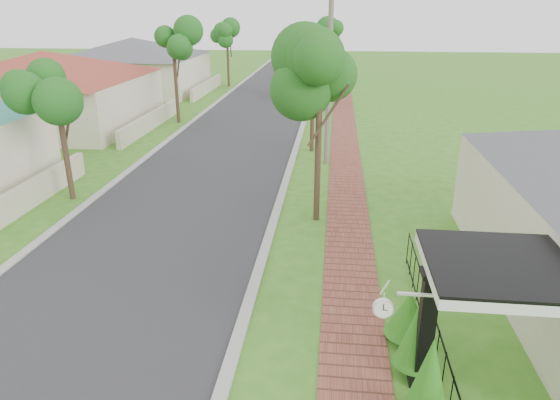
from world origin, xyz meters
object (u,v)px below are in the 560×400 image
at_px(parked_car_red, 307,91).
at_px(parked_car_white, 294,88).
at_px(near_tree, 320,81).
at_px(utility_pole, 329,79).
at_px(porch_post, 425,335).
at_px(station_clock, 386,307).

xyz_separation_m(parked_car_red, parked_car_white, (-1.18, 1.75, -0.05)).
xyz_separation_m(near_tree, utility_pole, (0.18, 6.86, -0.85)).
bearing_deg(utility_pole, porch_post, -81.39).
height_order(parked_car_red, utility_pole, utility_pole).
bearing_deg(station_clock, utility_pole, 95.23).
bearing_deg(porch_post, parked_car_red, 97.45).
distance_m(parked_car_white, near_tree, 25.98).
xyz_separation_m(porch_post, parked_car_white, (-5.33, 33.49, -0.37)).
xyz_separation_m(porch_post, station_clock, (-0.85, -0.40, 0.83)).
height_order(porch_post, station_clock, porch_post).
relative_size(porch_post, parked_car_red, 0.54).
xyz_separation_m(porch_post, near_tree, (-2.43, 8.00, 3.70)).
bearing_deg(near_tree, utility_pole, 88.49).
xyz_separation_m(parked_car_red, utility_pole, (1.90, -16.89, 3.18)).
xyz_separation_m(porch_post, utility_pole, (-2.25, 14.86, 2.86)).
relative_size(parked_car_red, parked_car_white, 1.04).
height_order(porch_post, parked_car_white, porch_post).
height_order(porch_post, parked_car_red, porch_post).
bearing_deg(parked_car_red, near_tree, -78.18).
bearing_deg(utility_pole, parked_car_red, 96.42).
height_order(parked_car_white, station_clock, station_clock).
height_order(parked_car_red, parked_car_white, parked_car_red).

